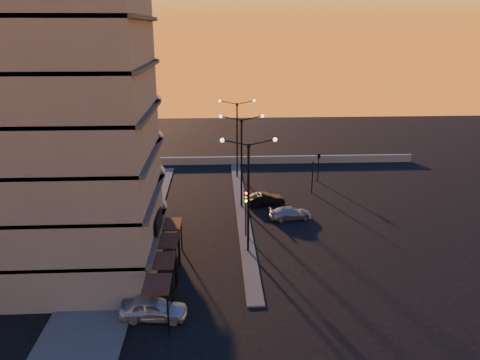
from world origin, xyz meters
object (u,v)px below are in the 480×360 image
at_px(car_wagon, 290,213).
at_px(streetlamp_mid, 242,154).
at_px(car_hatchback, 154,308).
at_px(car_sedan, 265,199).
at_px(traffic_light_main, 246,206).

bearing_deg(car_wagon, streetlamp_mid, 43.61).
relative_size(car_hatchback, car_sedan, 1.07).
bearing_deg(car_wagon, car_sedan, 18.11).
relative_size(traffic_light_main, car_sedan, 1.09).
height_order(traffic_light_main, car_wagon, traffic_light_main).
bearing_deg(traffic_light_main, car_hatchback, -118.99).
distance_m(streetlamp_mid, car_wagon, 7.49).
xyz_separation_m(car_hatchback, car_sedan, (8.96, 19.35, -0.07)).
height_order(car_hatchback, car_wagon, car_hatchback).
distance_m(traffic_light_main, car_sedan, 8.31).
bearing_deg(car_hatchback, streetlamp_mid, -14.01).
bearing_deg(streetlamp_mid, car_sedan, 11.25).
relative_size(traffic_light_main, car_wagon, 1.05).
bearing_deg(streetlamp_mid, car_wagon, -36.09).
bearing_deg(traffic_light_main, car_sedan, 72.10).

